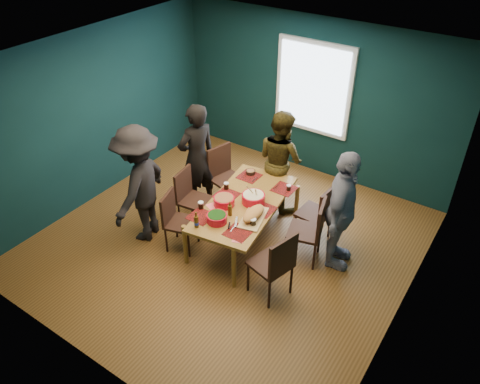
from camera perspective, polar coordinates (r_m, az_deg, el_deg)
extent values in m
cube|color=brown|center=(6.94, -1.43, -6.04)|extent=(5.00, 5.00, 0.01)
cube|color=silver|center=(5.56, -1.84, 15.56)|extent=(5.00, 5.00, 0.01)
cube|color=#0E2F30|center=(7.70, -17.16, 8.82)|extent=(0.01, 5.00, 2.70)
cube|color=#0E2F30|center=(5.34, 20.92, -4.46)|extent=(0.01, 5.00, 2.70)
cube|color=#0E2F30|center=(8.07, 8.90, 11.19)|extent=(5.00, 0.01, 2.70)
cube|color=#0E2F30|center=(4.76, -19.55, -9.70)|extent=(5.00, 0.01, 2.70)
cube|color=white|center=(7.97, 8.93, 12.44)|extent=(1.35, 0.06, 1.55)
cube|color=olive|center=(6.53, 0.52, -1.41)|extent=(1.16, 1.94, 0.05)
cylinder|color=olive|center=(6.42, -6.69, -6.39)|extent=(0.06, 0.06, 0.65)
cylinder|color=olive|center=(6.05, -0.74, -9.24)|extent=(0.06, 0.06, 0.65)
cylinder|color=olive|center=(7.49, 1.49, 0.61)|extent=(0.06, 0.06, 0.65)
cylinder|color=olive|center=(7.17, 6.90, -1.41)|extent=(0.06, 0.06, 0.65)
cube|color=black|center=(7.37, -1.50, 1.48)|extent=(0.55, 0.55, 0.04)
cube|color=black|center=(7.36, -2.56, 3.89)|extent=(0.16, 0.45, 0.50)
cylinder|color=black|center=(7.53, -3.55, -0.06)|extent=(0.03, 0.03, 0.46)
cylinder|color=black|center=(7.29, -1.65, -1.37)|extent=(0.03, 0.03, 0.46)
cylinder|color=black|center=(7.73, -1.30, 1.03)|extent=(0.03, 0.03, 0.46)
cylinder|color=black|center=(7.49, 0.62, -0.21)|extent=(0.03, 0.03, 0.46)
cube|color=black|center=(7.00, -5.51, -1.05)|extent=(0.47, 0.47, 0.04)
cube|color=black|center=(6.94, -6.96, 1.03)|extent=(0.09, 0.42, 0.46)
cylinder|color=black|center=(7.10, -7.40, -2.96)|extent=(0.03, 0.03, 0.43)
cylinder|color=black|center=(6.94, -4.91, -3.79)|extent=(0.03, 0.03, 0.43)
cylinder|color=black|center=(7.34, -5.88, -1.43)|extent=(0.03, 0.03, 0.43)
cylinder|color=black|center=(7.18, -3.45, -2.20)|extent=(0.03, 0.03, 0.43)
cube|color=black|center=(6.62, -7.18, -3.77)|extent=(0.50, 0.50, 0.04)
cube|color=black|center=(6.54, -8.78, -1.82)|extent=(0.15, 0.40, 0.44)
cylinder|color=black|center=(6.71, -8.98, -5.85)|extent=(0.03, 0.03, 0.41)
cylinder|color=black|center=(6.59, -6.25, -6.48)|extent=(0.03, 0.03, 0.41)
cylinder|color=black|center=(6.94, -7.78, -4.10)|extent=(0.03, 0.03, 0.41)
cylinder|color=black|center=(6.83, -5.14, -4.67)|extent=(0.03, 0.03, 0.41)
cube|color=black|center=(6.79, 8.98, -2.58)|extent=(0.46, 0.46, 0.04)
cube|color=black|center=(6.57, 10.61, -1.45)|extent=(0.07, 0.43, 0.47)
cylinder|color=black|center=(6.88, 6.72, -4.32)|extent=(0.03, 0.03, 0.44)
cylinder|color=black|center=(6.74, 9.32, -5.51)|extent=(0.03, 0.03, 0.44)
cylinder|color=black|center=(7.13, 8.31, -2.85)|extent=(0.03, 0.03, 0.44)
cylinder|color=black|center=(7.00, 10.85, -3.96)|extent=(0.03, 0.03, 0.44)
cube|color=black|center=(6.42, 7.89, -4.81)|extent=(0.54, 0.54, 0.04)
cube|color=black|center=(6.24, 9.86, -3.30)|extent=(0.16, 0.43, 0.48)
cylinder|color=black|center=(6.46, 5.72, -7.18)|extent=(0.03, 0.03, 0.45)
cylinder|color=black|center=(6.42, 9.02, -7.84)|extent=(0.03, 0.03, 0.45)
cylinder|color=black|center=(6.74, 6.49, -5.14)|extent=(0.03, 0.03, 0.45)
cylinder|color=black|center=(6.70, 9.64, -5.76)|extent=(0.03, 0.03, 0.45)
cube|color=black|center=(5.88, 3.72, -8.74)|extent=(0.55, 0.55, 0.04)
cube|color=black|center=(5.60, 5.29, -7.81)|extent=(0.16, 0.45, 0.50)
cylinder|color=black|center=(6.06, 1.00, -10.37)|extent=(0.03, 0.03, 0.46)
cylinder|color=black|center=(5.87, 3.58, -12.37)|extent=(0.03, 0.03, 0.46)
cylinder|color=black|center=(6.26, 3.67, -8.69)|extent=(0.03, 0.03, 0.46)
cylinder|color=black|center=(6.07, 6.26, -10.56)|extent=(0.03, 0.03, 0.46)
imported|color=black|center=(7.21, -5.26, 4.21)|extent=(0.61, 0.74, 1.76)
imported|color=black|center=(7.27, 4.95, 3.94)|extent=(0.96, 0.85, 1.63)
imported|color=silver|center=(6.20, 12.23, -2.34)|extent=(0.62, 1.08, 1.74)
imported|color=black|center=(6.67, -12.15, 0.86)|extent=(0.92, 1.28, 1.78)
cylinder|color=red|center=(6.44, -1.96, -1.12)|extent=(0.30, 0.30, 0.12)
cylinder|color=#527C2D|center=(6.41, -1.96, -0.72)|extent=(0.26, 0.26, 0.02)
cylinder|color=red|center=(6.48, 1.63, -0.79)|extent=(0.33, 0.33, 0.13)
cylinder|color=beige|center=(6.45, 1.64, -0.36)|extent=(0.29, 0.29, 0.02)
cylinder|color=tan|center=(6.40, 1.98, -0.13)|extent=(0.10, 0.18, 0.26)
cylinder|color=tan|center=(6.43, 1.40, 0.09)|extent=(0.08, 0.18, 0.26)
cylinder|color=red|center=(6.14, -2.83, -3.21)|extent=(0.27, 0.27, 0.11)
cylinder|color=#134010|center=(6.11, -2.85, -2.83)|extent=(0.24, 0.24, 0.02)
cube|color=tan|center=(6.22, 1.65, -3.16)|extent=(0.39, 0.59, 0.02)
ellipsoid|color=#C38C46|center=(6.17, 1.66, -2.62)|extent=(0.29, 0.46, 0.13)
cube|color=#AFAFB6|center=(6.12, -0.47, -3.64)|extent=(0.13, 0.20, 0.00)
cylinder|color=black|center=(6.06, -1.32, -4.10)|extent=(0.08, 0.12, 0.02)
sphere|color=#185513|center=(6.09, 1.05, -3.14)|extent=(0.04, 0.04, 0.04)
sphere|color=#185513|center=(6.17, 1.66, -2.57)|extent=(0.04, 0.04, 0.04)
sphere|color=#185513|center=(6.25, 2.25, -2.02)|extent=(0.04, 0.04, 0.04)
cylinder|color=black|center=(7.11, 1.29, 2.43)|extent=(0.15, 0.15, 0.06)
cylinder|color=#527C2D|center=(7.10, 1.30, 2.60)|extent=(0.12, 0.12, 0.01)
cylinder|color=#482E0C|center=(6.06, -5.34, -3.61)|extent=(0.06, 0.06, 0.17)
cylinder|color=#482E0C|center=(5.99, -5.40, -2.73)|extent=(0.02, 0.02, 0.07)
cylinder|color=#182FAA|center=(6.08, -5.32, -3.82)|extent=(0.06, 0.06, 0.04)
cylinder|color=#482E0C|center=(6.24, -1.23, -2.25)|extent=(0.06, 0.06, 0.16)
cylinder|color=#482E0C|center=(6.17, -1.24, -1.45)|extent=(0.02, 0.02, 0.06)
cylinder|color=black|center=(6.39, -4.78, -1.63)|extent=(0.07, 0.07, 0.10)
cylinder|color=silver|center=(6.36, -4.80, -1.29)|extent=(0.08, 0.08, 0.02)
cylinder|color=black|center=(6.08, 1.63, -3.74)|extent=(0.07, 0.07, 0.10)
cylinder|color=silver|center=(6.05, 1.64, -3.39)|extent=(0.08, 0.08, 0.02)
cylinder|color=black|center=(6.77, 5.96, 0.51)|extent=(0.06, 0.06, 0.09)
cylinder|color=silver|center=(6.74, 5.98, 0.79)|extent=(0.07, 0.07, 0.01)
cylinder|color=black|center=(6.76, -1.67, 0.74)|extent=(0.07, 0.07, 0.10)
cylinder|color=silver|center=(6.74, -1.68, 1.05)|extent=(0.07, 0.07, 0.02)
cube|color=#FA6975|center=(6.38, 3.30, -2.21)|extent=(0.15, 0.15, 0.00)
cube|color=#FA6975|center=(6.46, -3.41, -1.70)|extent=(0.18, 0.18, 0.00)
cube|color=#FA6975|center=(5.90, -0.22, -5.76)|extent=(0.19, 0.19, 0.00)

